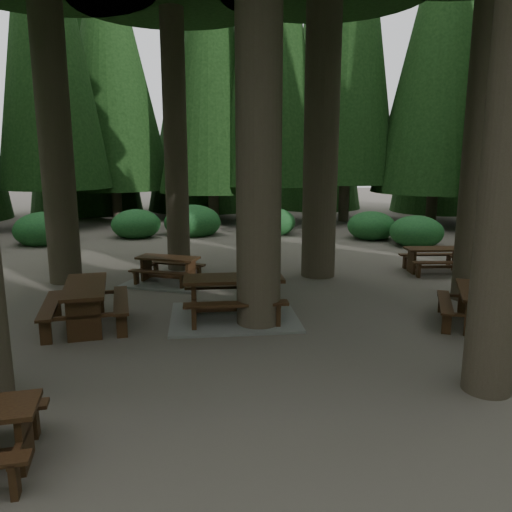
{
  "coord_description": "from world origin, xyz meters",
  "views": [
    {
      "loc": [
        0.82,
        -9.0,
        3.25
      ],
      "look_at": [
        0.74,
        1.45,
        1.1
      ],
      "focal_mm": 35.0,
      "sensor_mm": 36.0,
      "label": 1
    }
  ],
  "objects_px": {
    "picnic_table_c": "(168,275)",
    "picnic_table_f": "(476,302)",
    "picnic_table_d": "(435,256)",
    "picnic_table_a": "(234,304)",
    "picnic_table_b": "(86,299)"
  },
  "relations": [
    {
      "from": "picnic_table_a",
      "to": "picnic_table_f",
      "type": "distance_m",
      "value": 4.68
    },
    {
      "from": "picnic_table_a",
      "to": "picnic_table_d",
      "type": "bearing_deg",
      "value": 29.51
    },
    {
      "from": "picnic_table_b",
      "to": "picnic_table_c",
      "type": "height_order",
      "value": "picnic_table_b"
    },
    {
      "from": "picnic_table_d",
      "to": "picnic_table_a",
      "type": "bearing_deg",
      "value": -146.74
    },
    {
      "from": "picnic_table_c",
      "to": "picnic_table_f",
      "type": "height_order",
      "value": "picnic_table_f"
    },
    {
      "from": "picnic_table_a",
      "to": "picnic_table_f",
      "type": "height_order",
      "value": "picnic_table_a"
    },
    {
      "from": "picnic_table_a",
      "to": "picnic_table_d",
      "type": "distance_m",
      "value": 6.69
    },
    {
      "from": "picnic_table_a",
      "to": "picnic_table_c",
      "type": "xyz_separation_m",
      "value": [
        -1.82,
        2.79,
        -0.08
      ]
    },
    {
      "from": "picnic_table_f",
      "to": "picnic_table_c",
      "type": "bearing_deg",
      "value": 80.55
    },
    {
      "from": "picnic_table_c",
      "to": "picnic_table_f",
      "type": "relative_size",
      "value": 1.21
    },
    {
      "from": "picnic_table_c",
      "to": "picnic_table_d",
      "type": "height_order",
      "value": "picnic_table_d"
    },
    {
      "from": "picnic_table_d",
      "to": "picnic_table_b",
      "type": "bearing_deg",
      "value": -154.34
    },
    {
      "from": "picnic_table_b",
      "to": "picnic_table_c",
      "type": "relative_size",
      "value": 0.95
    },
    {
      "from": "picnic_table_b",
      "to": "picnic_table_d",
      "type": "relative_size",
      "value": 1.35
    },
    {
      "from": "picnic_table_c",
      "to": "picnic_table_d",
      "type": "bearing_deg",
      "value": 25.37
    }
  ]
}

